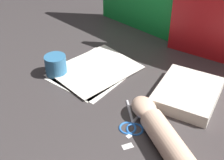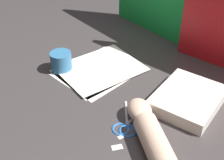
# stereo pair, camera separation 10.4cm
# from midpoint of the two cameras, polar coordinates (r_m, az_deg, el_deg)

# --- Properties ---
(ground_plane) EXTENTS (6.00, 6.00, 0.00)m
(ground_plane) POSITION_cam_midpoint_polar(r_m,az_deg,el_deg) (1.09, -2.94, -2.35)
(ground_plane) COLOR #3D3838
(paper_stack) EXTENTS (0.27, 0.33, 0.01)m
(paper_stack) POSITION_cam_midpoint_polar(r_m,az_deg,el_deg) (1.19, -5.65, 1.70)
(paper_stack) COLOR white
(paper_stack) RESTS_ON ground_plane
(book_closed) EXTENTS (0.25, 0.28, 0.04)m
(book_closed) POSITION_cam_midpoint_polar(r_m,az_deg,el_deg) (1.06, 10.96, -2.48)
(book_closed) COLOR silver
(book_closed) RESTS_ON ground_plane
(scissors) EXTENTS (0.15, 0.17, 0.01)m
(scissors) POSITION_cam_midpoint_polar(r_m,az_deg,el_deg) (0.96, 0.67, -7.91)
(scissors) COLOR silver
(scissors) RESTS_ON ground_plane
(hand_forearm) EXTENTS (0.34, 0.22, 0.07)m
(hand_forearm) POSITION_cam_midpoint_polar(r_m,az_deg,el_deg) (0.88, 6.10, -10.37)
(hand_forearm) COLOR beige
(hand_forearm) RESTS_ON ground_plane
(paper_scrap_near) EXTENTS (0.01, 0.02, 0.00)m
(paper_scrap_near) POSITION_cam_midpoint_polar(r_m,az_deg,el_deg) (0.93, -0.10, -10.33)
(paper_scrap_near) COLOR white
(paper_scrap_near) RESTS_ON ground_plane
(paper_scrap_mid) EXTENTS (0.03, 0.04, 0.00)m
(paper_scrap_mid) POSITION_cam_midpoint_polar(r_m,az_deg,el_deg) (0.90, -0.51, -12.16)
(paper_scrap_mid) COLOR white
(paper_scrap_mid) RESTS_ON ground_plane
(mug) EXTENTS (0.08, 0.08, 0.08)m
(mug) POSITION_cam_midpoint_polar(r_m,az_deg,el_deg) (1.18, -12.74, 2.57)
(mug) COLOR teal
(mug) RESTS_ON ground_plane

